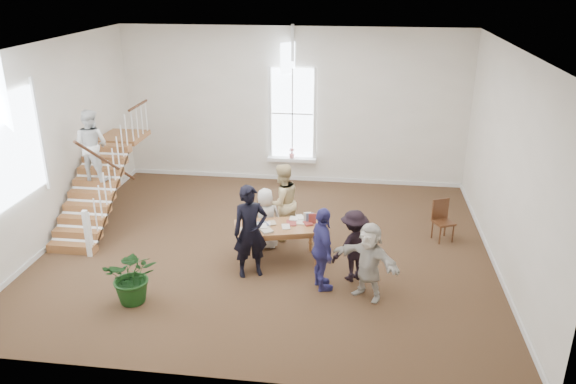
# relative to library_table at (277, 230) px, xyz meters

# --- Properties ---
(ground) EXTENTS (10.00, 10.00, 0.00)m
(ground) POSITION_rel_library_table_xyz_m (-0.30, 0.62, -0.75)
(ground) COLOR #412D19
(ground) RESTS_ON ground
(room_shell) EXTENTS (10.49, 10.00, 10.00)m
(room_shell) POSITION_rel_library_table_xyz_m (-0.30, 5.01, -0.35)
(room_shell) COLOR silver
(room_shell) RESTS_ON ground
(staircase) EXTENTS (1.10, 4.10, 2.92)m
(staircase) POSITION_rel_library_table_xyz_m (-4.64, 1.37, 0.87)
(staircase) COLOR brown
(staircase) RESTS_ON ground
(library_table) EXTENTS (1.96, 1.33, 0.90)m
(library_table) POSITION_rel_library_table_xyz_m (0.00, 0.00, 0.00)
(library_table) COLOR brown
(library_table) RESTS_ON ground
(police_officer) EXTENTS (0.85, 0.73, 1.97)m
(police_officer) POSITION_rel_library_table_xyz_m (-0.44, -0.65, 0.23)
(police_officer) COLOR black
(police_officer) RESTS_ON ground
(elderly_woman) EXTENTS (0.82, 0.69, 1.43)m
(elderly_woman) POSITION_rel_library_table_xyz_m (-0.34, 0.60, -0.04)
(elderly_woman) COLOR beige
(elderly_woman) RESTS_ON ground
(person_yellow) EXTENTS (1.14, 1.12, 1.85)m
(person_yellow) POSITION_rel_library_table_xyz_m (-0.04, 1.10, 0.17)
(person_yellow) COLOR beige
(person_yellow) RESTS_ON ground
(woman_cluster_a) EXTENTS (0.76, 1.10, 1.73)m
(woman_cluster_a) POSITION_rel_library_table_xyz_m (1.05, -1.00, 0.11)
(woman_cluster_a) COLOR navy
(woman_cluster_a) RESTS_ON ground
(woman_cluster_b) EXTENTS (1.12, 1.05, 1.52)m
(woman_cluster_b) POSITION_rel_library_table_xyz_m (1.65, -0.55, 0.01)
(woman_cluster_b) COLOR black
(woman_cluster_b) RESTS_ON ground
(woman_cluster_c) EXTENTS (1.47, 1.16, 1.56)m
(woman_cluster_c) POSITION_rel_library_table_xyz_m (1.95, -1.20, 0.03)
(woman_cluster_c) COLOR beige
(woman_cluster_c) RESTS_ON ground
(floor_plant) EXTENTS (1.15, 1.05, 1.11)m
(floor_plant) POSITION_rel_library_table_xyz_m (-2.46, -1.95, -0.20)
(floor_plant) COLOR #123611
(floor_plant) RESTS_ON ground
(side_chair) EXTENTS (0.56, 0.56, 0.98)m
(side_chair) POSITION_rel_library_table_xyz_m (3.67, 1.58, -0.21)
(side_chair) COLOR #371C0F
(side_chair) RESTS_ON ground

